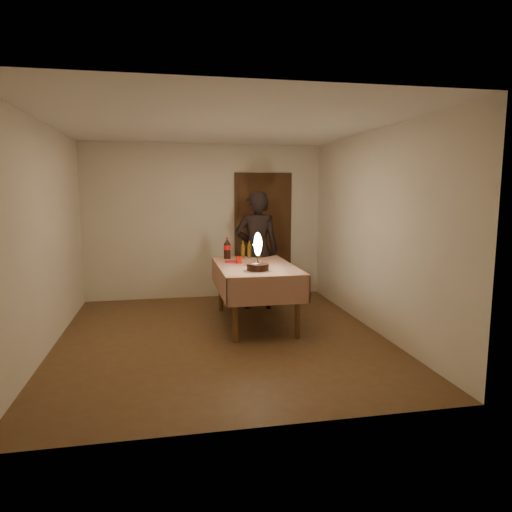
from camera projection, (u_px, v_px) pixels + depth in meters
The scene contains 13 objects.
ground at pixel (222, 337), 5.73m from camera, with size 4.00×4.50×0.01m, color brown.
room_shell at pixel (222, 205), 5.57m from camera, with size 4.04×4.54×2.62m.
dining_table at pixel (255, 273), 6.23m from camera, with size 1.02×1.72×0.82m.
birthday_cake at pixel (258, 262), 5.74m from camera, with size 0.35×0.35×0.48m.
red_plate at pixel (261, 265), 6.15m from camera, with size 0.22×0.22×0.01m, color #AD1A0C.
red_cup at pixel (239, 260), 6.33m from camera, with size 0.08×0.08×0.10m, color #B1130C.
clear_cup at pixel (259, 261), 6.22m from camera, with size 0.07×0.07×0.09m, color white.
napkin_stack at pixel (231, 262), 6.41m from camera, with size 0.15×0.15×0.02m, color red.
cola_bottle at pixel (227, 248), 6.75m from camera, with size 0.10×0.10×0.32m.
amber_bottle_left at pixel (243, 250), 6.85m from camera, with size 0.06×0.06×0.26m.
amber_bottle_right at pixel (259, 250), 6.80m from camera, with size 0.06×0.06×0.26m.
amber_bottle_mid at pixel (249, 250), 6.86m from camera, with size 0.06×0.06×0.26m.
photographer at pixel (257, 250), 7.03m from camera, with size 0.73×0.54×1.82m.
Camera 1 is at (-0.64, -5.50, 1.83)m, focal length 32.00 mm.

